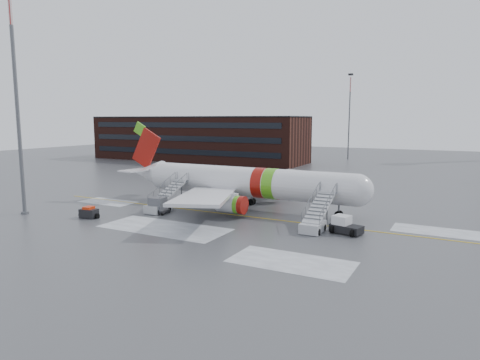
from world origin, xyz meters
The scene contains 10 objects.
ground centered at (0.00, 0.00, 0.00)m, with size 260.00×260.00×0.00m, color #494C4F.
airliner centered at (-3.66, 3.11, 3.42)m, with size 35.03×32.97×11.18m.
airstair_fwd centered at (8.57, -3.42, 1.06)m, with size 2.05×7.70×3.48m.
airstair_aft centered at (-11.45, -3.42, 1.06)m, with size 2.05×7.70×3.48m.
pushback_tug centered at (11.57, -3.10, 0.79)m, with size 3.44×2.89×1.79m.
uld_container centered at (-11.15, -4.60, 0.94)m, with size 2.63×2.04×2.00m.
baggage_tractor centered at (-16.80, -10.31, 0.58)m, with size 2.68×1.48×1.35m.
light_mast_near centered at (-25.39, -12.49, 14.46)m, with size 1.20×1.20×28.12m.
terminal_building centered at (-45.00, 54.98, 6.20)m, with size 62.00×16.11×12.30m.
light_mast_far_n centered at (-8.00, 78.00, 13.84)m, with size 1.20×1.20×24.25m.
Camera 1 is at (21.91, -45.53, 11.52)m, focal length 32.00 mm.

